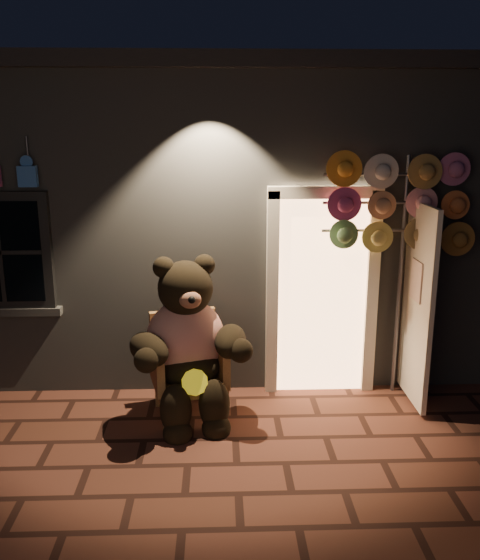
{
  "coord_description": "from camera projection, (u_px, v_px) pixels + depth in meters",
  "views": [
    {
      "loc": [
        0.28,
        -4.44,
        2.79
      ],
      "look_at": [
        0.48,
        1.0,
        1.35
      ],
      "focal_mm": 38.0,
      "sensor_mm": 36.0,
      "label": 1
    }
  ],
  "objects": [
    {
      "name": "ground",
      "position": [
        188.0,
        465.0,
        5.0
      ],
      "size": [
        60.0,
        60.0,
        0.0
      ],
      "primitive_type": "plane",
      "color": "brown",
      "rests_on": "ground"
    },
    {
      "name": "shop_building",
      "position": [
        199.0,
        200.0,
        8.41
      ],
      "size": [
        7.3,
        5.95,
        3.51
      ],
      "color": "slate",
      "rests_on": "ground"
    },
    {
      "name": "wicker_armchair",
      "position": [
        187.0,
        364.0,
        5.82
      ],
      "size": [
        0.8,
        0.76,
        1.0
      ],
      "rotation": [
        0.0,
        0.0,
        0.23
      ],
      "color": "#AD8443",
      "rests_on": "ground"
    },
    {
      "name": "teddy_bear",
      "position": [
        188.0,
        345.0,
        5.63
      ],
      "size": [
        1.2,
        1.05,
        1.69
      ],
      "rotation": [
        0.0,
        0.0,
        0.23
      ],
      "color": "red",
      "rests_on": "ground"
    },
    {
      "name": "hat_rack",
      "position": [
        399.0,
        206.0,
        5.79
      ],
      "size": [
        1.46,
        0.22,
        2.52
      ],
      "color": "#59595E",
      "rests_on": "ground"
    }
  ]
}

